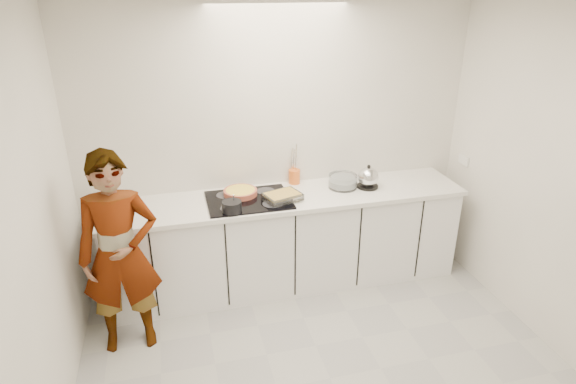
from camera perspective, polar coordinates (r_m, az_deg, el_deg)
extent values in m
cube|color=#B2B2AD|center=(3.79, 5.03, -21.15)|extent=(3.60, 3.20, 0.00)
cube|color=white|center=(4.43, -1.15, 5.81)|extent=(3.60, 0.00, 2.60)
cube|color=white|center=(2.98, -29.04, -6.88)|extent=(0.00, 3.20, 2.60)
cube|color=white|center=(4.98, 20.12, 3.59)|extent=(0.02, 0.15, 0.09)
cube|color=white|center=(4.50, -0.11, -5.97)|extent=(3.20, 0.58, 0.87)
cube|color=white|center=(4.29, -0.12, -0.69)|extent=(3.24, 0.64, 0.04)
cube|color=black|center=(4.20, -4.68, -0.95)|extent=(0.72, 0.54, 0.01)
cylinder|color=#B7543E|center=(4.28, -5.66, -0.04)|extent=(0.33, 0.33, 0.05)
cylinder|color=yellow|center=(4.27, -5.67, 0.19)|extent=(0.29, 0.29, 0.01)
cylinder|color=black|center=(3.97, -6.66, -1.71)|extent=(0.21, 0.21, 0.09)
cylinder|color=silver|center=(3.98, -6.45, -1.04)|extent=(0.02, 0.06, 0.14)
cube|color=silver|center=(4.16, -0.67, -0.55)|extent=(0.36, 0.31, 0.06)
cube|color=#E2BB50|center=(4.16, -0.67, -0.29)|extent=(0.32, 0.27, 0.02)
cylinder|color=silver|center=(4.46, 6.52, 1.26)|extent=(0.34, 0.34, 0.12)
cylinder|color=white|center=(4.47, 6.50, 1.04)|extent=(0.29, 0.29, 0.06)
cube|color=white|center=(4.52, 6.54, 0.95)|extent=(0.23, 0.19, 0.03)
cylinder|color=black|center=(4.51, 9.40, 0.67)|extent=(0.20, 0.20, 0.02)
sphere|color=silver|center=(4.48, 9.48, 1.76)|extent=(0.19, 0.19, 0.19)
sphere|color=black|center=(4.44, 9.57, 3.00)|extent=(0.03, 0.03, 0.03)
cylinder|color=orange|center=(4.53, 0.76, 1.85)|extent=(0.13, 0.13, 0.13)
imported|color=white|center=(3.80, -19.31, -7.04)|extent=(0.60, 0.40, 1.61)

